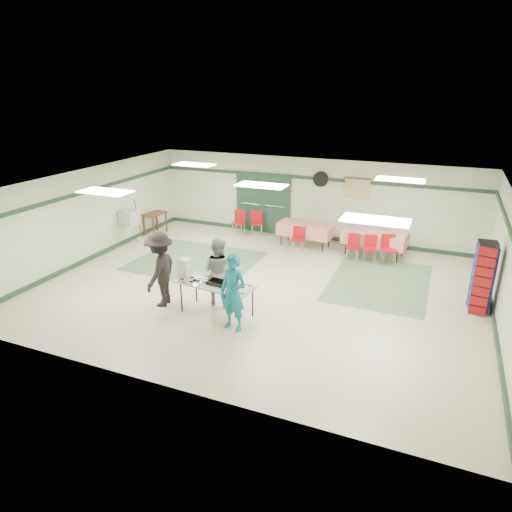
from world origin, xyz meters
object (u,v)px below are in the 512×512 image
at_px(chair_loose_a, 257,220).
at_px(crate_stack_blue_b, 483,278).
at_px(chair_b, 353,244).
at_px(crate_stack_red, 483,279).
at_px(chair_c, 388,246).
at_px(chair_a, 370,246).
at_px(chair_d, 298,237).
at_px(printer_table, 155,216).
at_px(chair_loose_b, 239,220).
at_px(office_printer, 129,217).
at_px(broom, 138,219).
at_px(volunteer_teal, 233,293).
at_px(crate_stack_blue_a, 482,275).
at_px(dining_table_a, 375,237).
at_px(serving_table, 216,285).
at_px(volunteer_dark, 160,269).
at_px(volunteer_grey, 218,271).
at_px(dining_table_b, 305,229).

xyz_separation_m(chair_loose_a, crate_stack_blue_b, (6.94, -3.23, 0.26)).
height_order(chair_b, crate_stack_red, crate_stack_red).
xyz_separation_m(chair_c, crate_stack_red, (2.36, -2.36, 0.30)).
height_order(chair_a, chair_d, same).
xyz_separation_m(chair_c, printer_table, (-7.94, -0.19, 0.09)).
bearing_deg(chair_loose_b, office_printer, -143.25).
bearing_deg(chair_c, broom, 167.31).
relative_size(chair_loose_b, office_printer, 1.62).
relative_size(crate_stack_blue_b, office_printer, 2.95).
distance_m(volunteer_teal, crate_stack_blue_a, 5.82).
distance_m(printer_table, office_printer, 1.41).
distance_m(volunteer_teal, crate_stack_blue_b, 5.75).
height_order(volunteer_teal, chair_d, volunteer_teal).
relative_size(chair_a, chair_loose_a, 0.93).
relative_size(dining_table_a, crate_stack_red, 1.18).
xyz_separation_m(serving_table, volunteer_dark, (-1.42, -0.07, 0.19)).
bearing_deg(volunteer_teal, office_printer, 159.52).
height_order(volunteer_grey, crate_stack_blue_a, volunteer_grey).
xyz_separation_m(volunteer_grey, broom, (-4.64, 3.19, -0.10)).
xyz_separation_m(crate_stack_blue_a, broom, (-10.38, 1.03, -0.09)).
bearing_deg(volunteer_teal, dining_table_b, 105.02).
bearing_deg(chair_loose_b, dining_table_b, -10.76).
bearing_deg(volunteer_dark, chair_loose_a, 171.27).
distance_m(chair_c, crate_stack_red, 3.35).
bearing_deg(crate_stack_blue_b, dining_table_a, 136.02).
height_order(crate_stack_blue_a, broom, crate_stack_blue_a).
bearing_deg(chair_a, crate_stack_red, -47.33).
distance_m(dining_table_a, chair_loose_a, 4.12).
relative_size(chair_a, broom, 0.57).
height_order(serving_table, crate_stack_blue_b, crate_stack_blue_b).
bearing_deg(dining_table_b, crate_stack_blue_b, -23.41).
relative_size(volunteer_teal, chair_loose_b, 1.97).
relative_size(chair_d, chair_loose_b, 0.92).
xyz_separation_m(serving_table, chair_loose_b, (-1.99, 5.59, -0.19)).
distance_m(chair_d, broom, 5.38).
xyz_separation_m(chair_b, crate_stack_red, (3.37, -2.36, 0.36)).
relative_size(volunteer_grey, chair_d, 2.06).
relative_size(volunteer_teal, volunteer_grey, 1.04).
bearing_deg(chair_loose_b, crate_stack_blue_a, -25.32).
relative_size(printer_table, broom, 0.63).
bearing_deg(serving_table, chair_c, 62.07).
bearing_deg(chair_b, dining_table_a, 44.17).
bearing_deg(chair_d, volunteer_dark, -117.42).
height_order(printer_table, broom, broom).
distance_m(serving_table, chair_d, 4.76).
relative_size(chair_d, office_printer, 1.50).
bearing_deg(printer_table, dining_table_b, 14.21).
height_order(chair_c, chair_loose_b, chair_c).
bearing_deg(dining_table_a, volunteer_grey, -114.96).
distance_m(dining_table_b, chair_d, 0.58).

